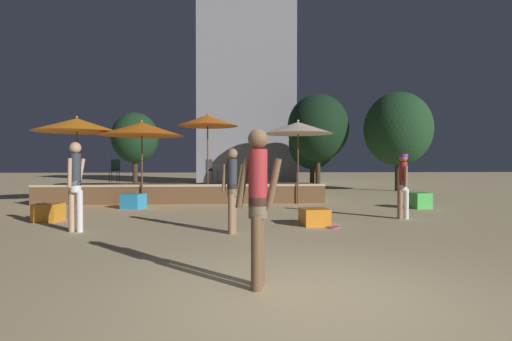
{
  "coord_description": "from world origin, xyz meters",
  "views": [
    {
      "loc": [
        -0.88,
        -4.25,
        1.43
      ],
      "look_at": [
        0.0,
        7.55,
        1.23
      ],
      "focal_mm": 28.0,
      "sensor_mm": 36.0,
      "label": 1
    }
  ],
  "objects_px": {
    "patio_umbrella_1": "(77,125)",
    "bistro_chair_3": "(259,169)",
    "frisbee_disc": "(333,227)",
    "bistro_chair_2": "(275,168)",
    "patio_umbrella_2": "(298,128)",
    "background_tree_1": "(318,128)",
    "bistro_chair_0": "(211,168)",
    "patio_umbrella_3": "(142,129)",
    "cube_seat_0": "(315,217)",
    "cube_seat_1": "(134,201)",
    "person_1": "(232,187)",
    "cube_seat_3": "(49,212)",
    "background_tree_2": "(312,143)",
    "background_tree_3": "(135,138)",
    "patio_umbrella_0": "(208,121)",
    "background_tree_0": "(398,129)",
    "person_0": "(75,181)",
    "person_2": "(258,200)",
    "cube_seat_2": "(418,200)",
    "bistro_chair_1": "(115,168)",
    "person_3": "(403,182)"
  },
  "relations": [
    {
      "from": "patio_umbrella_1",
      "to": "bistro_chair_3",
      "type": "height_order",
      "value": "patio_umbrella_1"
    },
    {
      "from": "frisbee_disc",
      "to": "bistro_chair_2",
      "type": "bearing_deg",
      "value": 93.81
    },
    {
      "from": "patio_umbrella_2",
      "to": "background_tree_1",
      "type": "height_order",
      "value": "background_tree_1"
    },
    {
      "from": "bistro_chair_0",
      "to": "bistro_chair_2",
      "type": "distance_m",
      "value": 2.58
    },
    {
      "from": "patio_umbrella_3",
      "to": "cube_seat_0",
      "type": "xyz_separation_m",
      "value": [
        4.95,
        -4.92,
        -2.43
      ]
    },
    {
      "from": "cube_seat_1",
      "to": "person_1",
      "type": "xyz_separation_m",
      "value": [
        3.08,
        -4.78,
        0.72
      ]
    },
    {
      "from": "patio_umbrella_1",
      "to": "cube_seat_3",
      "type": "bearing_deg",
      "value": -79.68
    },
    {
      "from": "background_tree_2",
      "to": "background_tree_3",
      "type": "xyz_separation_m",
      "value": [
        -10.23,
        -0.74,
        0.23
      ]
    },
    {
      "from": "cube_seat_3",
      "to": "bistro_chair_0",
      "type": "bearing_deg",
      "value": 56.51
    },
    {
      "from": "frisbee_disc",
      "to": "patio_umbrella_0",
      "type": "bearing_deg",
      "value": 117.97
    },
    {
      "from": "bistro_chair_0",
      "to": "background_tree_0",
      "type": "xyz_separation_m",
      "value": [
        9.56,
        4.26,
        1.99
      ]
    },
    {
      "from": "patio_umbrella_1",
      "to": "person_0",
      "type": "xyz_separation_m",
      "value": [
        1.96,
        -5.51,
        -1.7
      ]
    },
    {
      "from": "patio_umbrella_2",
      "to": "bistro_chair_3",
      "type": "height_order",
      "value": "patio_umbrella_2"
    },
    {
      "from": "person_2",
      "to": "background_tree_1",
      "type": "height_order",
      "value": "background_tree_1"
    },
    {
      "from": "patio_umbrella_3",
      "to": "cube_seat_2",
      "type": "relative_size",
      "value": 3.87
    },
    {
      "from": "patio_umbrella_1",
      "to": "patio_umbrella_3",
      "type": "xyz_separation_m",
      "value": [
        2.2,
        -0.07,
        -0.13
      ]
    },
    {
      "from": "background_tree_0",
      "to": "background_tree_2",
      "type": "distance_m",
      "value": 5.08
    },
    {
      "from": "bistro_chair_1",
      "to": "background_tree_2",
      "type": "relative_size",
      "value": 0.21
    },
    {
      "from": "cube_seat_1",
      "to": "bistro_chair_1",
      "type": "xyz_separation_m",
      "value": [
        -1.48,
        3.35,
        1.01
      ]
    },
    {
      "from": "bistro_chair_1",
      "to": "bistro_chair_3",
      "type": "distance_m",
      "value": 5.86
    },
    {
      "from": "patio_umbrella_3",
      "to": "frisbee_disc",
      "type": "relative_size",
      "value": 11.49
    },
    {
      "from": "background_tree_2",
      "to": "background_tree_3",
      "type": "relative_size",
      "value": 0.98
    },
    {
      "from": "frisbee_disc",
      "to": "background_tree_0",
      "type": "height_order",
      "value": "background_tree_0"
    },
    {
      "from": "frisbee_disc",
      "to": "background_tree_0",
      "type": "relative_size",
      "value": 0.05
    },
    {
      "from": "cube_seat_2",
      "to": "person_1",
      "type": "height_order",
      "value": "person_1"
    },
    {
      "from": "cube_seat_1",
      "to": "background_tree_3",
      "type": "height_order",
      "value": "background_tree_3"
    },
    {
      "from": "cube_seat_0",
      "to": "bistro_chair_2",
      "type": "relative_size",
      "value": 0.74
    },
    {
      "from": "background_tree_1",
      "to": "cube_seat_1",
      "type": "bearing_deg",
      "value": -132.53
    },
    {
      "from": "cube_seat_0",
      "to": "cube_seat_2",
      "type": "height_order",
      "value": "cube_seat_2"
    },
    {
      "from": "bistro_chair_1",
      "to": "patio_umbrella_3",
      "type": "bearing_deg",
      "value": -54.04
    },
    {
      "from": "patio_umbrella_2",
      "to": "person_3",
      "type": "distance_m",
      "value": 4.85
    },
    {
      "from": "person_3",
      "to": "bistro_chair_3",
      "type": "height_order",
      "value": "person_3"
    },
    {
      "from": "cube_seat_2",
      "to": "bistro_chair_1",
      "type": "bearing_deg",
      "value": 159.67
    },
    {
      "from": "patio_umbrella_1",
      "to": "bistro_chair_0",
      "type": "xyz_separation_m",
      "value": [
        4.48,
        1.84,
        -1.51
      ]
    },
    {
      "from": "cube_seat_2",
      "to": "person_2",
      "type": "height_order",
      "value": "person_2"
    },
    {
      "from": "bistro_chair_3",
      "to": "patio_umbrella_0",
      "type": "bearing_deg",
      "value": 52.23
    },
    {
      "from": "person_1",
      "to": "background_tree_0",
      "type": "distance_m",
      "value": 15.07
    },
    {
      "from": "person_3",
      "to": "background_tree_2",
      "type": "distance_m",
      "value": 13.64
    },
    {
      "from": "cube_seat_2",
      "to": "bistro_chair_3",
      "type": "height_order",
      "value": "bistro_chair_3"
    },
    {
      "from": "patio_umbrella_0",
      "to": "cube_seat_1",
      "type": "height_order",
      "value": "patio_umbrella_0"
    },
    {
      "from": "person_0",
      "to": "bistro_chair_1",
      "type": "bearing_deg",
      "value": 114.98
    },
    {
      "from": "patio_umbrella_3",
      "to": "cube_seat_3",
      "type": "distance_m",
      "value": 4.74
    },
    {
      "from": "background_tree_0",
      "to": "bistro_chair_3",
      "type": "bearing_deg",
      "value": -145.0
    },
    {
      "from": "bistro_chair_2",
      "to": "person_1",
      "type": "bearing_deg",
      "value": 27.87
    },
    {
      "from": "frisbee_disc",
      "to": "background_tree_0",
      "type": "distance_m",
      "value": 13.65
    },
    {
      "from": "bistro_chair_2",
      "to": "background_tree_3",
      "type": "distance_m",
      "value": 10.24
    },
    {
      "from": "cube_seat_3",
      "to": "frisbee_disc",
      "type": "distance_m",
      "value": 6.96
    },
    {
      "from": "background_tree_1",
      "to": "background_tree_2",
      "type": "relative_size",
      "value": 1.25
    },
    {
      "from": "cube_seat_2",
      "to": "bistro_chair_2",
      "type": "bearing_deg",
      "value": 143.79
    },
    {
      "from": "patio_umbrella_0",
      "to": "bistro_chair_3",
      "type": "bearing_deg",
      "value": 12.27
    }
  ]
}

